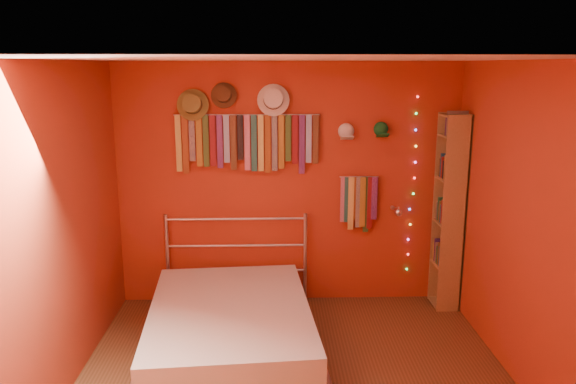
{
  "coord_description": "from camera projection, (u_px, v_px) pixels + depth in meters",
  "views": [
    {
      "loc": [
        -0.18,
        -3.9,
        2.46
      ],
      "look_at": [
        -0.03,
        0.9,
        1.37
      ],
      "focal_mm": 35.0,
      "sensor_mm": 36.0,
      "label": 1
    }
  ],
  "objects": [
    {
      "name": "bookshelf",
      "position": [
        453.0,
        211.0,
        5.67
      ],
      "size": [
        0.25,
        0.34,
        2.0
      ],
      "color": "olive",
      "rests_on": "ground"
    },
    {
      "name": "ceiling",
      "position": [
        296.0,
        59.0,
        3.8
      ],
      "size": [
        3.5,
        3.5,
        0.02
      ],
      "primitive_type": "cube",
      "color": "white",
      "rests_on": "back_wall"
    },
    {
      "name": "reading_lamp",
      "position": [
        398.0,
        211.0,
        5.61
      ],
      "size": [
        0.08,
        0.33,
        0.1
      ],
      "color": "#B7B7BC",
      "rests_on": "back_wall"
    },
    {
      "name": "fairy_lights",
      "position": [
        413.0,
        186.0,
        5.78
      ],
      "size": [
        0.06,
        0.02,
        1.84
      ],
      "color": "#FF3333",
      "rests_on": "back_wall"
    },
    {
      "name": "left_wall",
      "position": [
        53.0,
        238.0,
        4.03
      ],
      "size": [
        0.02,
        3.5,
        2.5
      ],
      "primitive_type": "cube",
      "color": "maroon",
      "rests_on": "ground"
    },
    {
      "name": "cap_white",
      "position": [
        346.0,
        131.0,
        5.62
      ],
      "size": [
        0.17,
        0.22,
        0.17
      ],
      "color": "white",
      "rests_on": "back_wall"
    },
    {
      "name": "tie_rack",
      "position": [
        247.0,
        140.0,
        5.6
      ],
      "size": [
        1.45,
        0.03,
        0.6
      ],
      "color": "#B7B7BC",
      "rests_on": "back_wall"
    },
    {
      "name": "fedora_white",
      "position": [
        273.0,
        99.0,
        5.49
      ],
      "size": [
        0.32,
        0.17,
        0.32
      ],
      "rotation": [
        1.36,
        0.0,
        0.0
      ],
      "color": "white",
      "rests_on": "back_wall"
    },
    {
      "name": "fedora_olive",
      "position": [
        192.0,
        104.0,
        5.47
      ],
      "size": [
        0.31,
        0.17,
        0.31
      ],
      "rotation": [
        1.36,
        0.0,
        0.0
      ],
      "color": "olive",
      "rests_on": "back_wall"
    },
    {
      "name": "small_tie_rack",
      "position": [
        359.0,
        201.0,
        5.77
      ],
      "size": [
        0.4,
        0.03,
        0.59
      ],
      "color": "#B7B7BC",
      "rests_on": "back_wall"
    },
    {
      "name": "fedora_brown",
      "position": [
        224.0,
        95.0,
        5.47
      ],
      "size": [
        0.25,
        0.14,
        0.25
      ],
      "rotation": [
        1.36,
        0.0,
        0.0
      ],
      "color": "#4F331C",
      "rests_on": "back_wall"
    },
    {
      "name": "right_wall",
      "position": [
        533.0,
        233.0,
        4.13
      ],
      "size": [
        0.02,
        3.5,
        2.5
      ],
      "primitive_type": "cube",
      "color": "maroon",
      "rests_on": "ground"
    },
    {
      "name": "back_wall",
      "position": [
        288.0,
        185.0,
        5.78
      ],
      "size": [
        3.5,
        0.02,
        2.5
      ],
      "primitive_type": "cube",
      "color": "maroon",
      "rests_on": "ground"
    },
    {
      "name": "cap_green",
      "position": [
        381.0,
        129.0,
        5.63
      ],
      "size": [
        0.16,
        0.21,
        0.16
      ],
      "color": "#17672A",
      "rests_on": "back_wall"
    },
    {
      "name": "bed",
      "position": [
        230.0,
        326.0,
        4.91
      ],
      "size": [
        1.61,
        2.06,
        0.97
      ],
      "rotation": [
        0.0,
        0.0,
        0.08
      ],
      "color": "#B7B7BC",
      "rests_on": "ground"
    }
  ]
}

